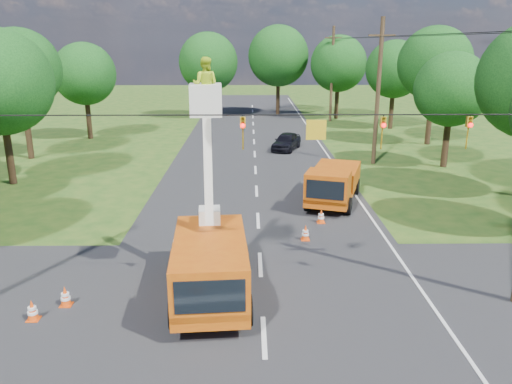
{
  "coord_description": "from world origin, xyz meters",
  "views": [
    {
      "loc": [
        -0.4,
        -12.83,
        8.38
      ],
      "look_at": [
        -0.15,
        6.33,
        2.6
      ],
      "focal_mm": 35.0,
      "sensor_mm": 36.0,
      "label": 1
    }
  ],
  "objects_px": {
    "second_truck": "(333,183)",
    "tree_right_d": "(435,64)",
    "bucket_truck": "(210,252)",
    "traffic_cone_2": "(305,233)",
    "tree_left_f": "(84,74)",
    "tree_far_b": "(278,56)",
    "tree_far_c": "(338,64)",
    "distant_car": "(286,141)",
    "traffic_cone_3": "(321,216)",
    "pole_right_far": "(332,74)",
    "pole_right_mid": "(378,91)",
    "traffic_cone_5": "(32,310)",
    "tree_left_e": "(20,69)",
    "traffic_cone_7": "(315,178)",
    "tree_right_c": "(452,90)",
    "tree_far_a": "(208,62)",
    "traffic_cone_4": "(65,296)",
    "tree_right_e": "(395,69)",
    "ground_worker": "(178,264)"
  },
  "relations": [
    {
      "from": "pole_right_far",
      "to": "tree_far_a",
      "type": "xyz_separation_m",
      "value": [
        -13.5,
        3.0,
        1.08
      ]
    },
    {
      "from": "distant_car",
      "to": "tree_right_d",
      "type": "height_order",
      "value": "tree_right_d"
    },
    {
      "from": "second_truck",
      "to": "tree_far_b",
      "type": "distance_m",
      "value": 34.69
    },
    {
      "from": "tree_left_e",
      "to": "traffic_cone_7",
      "type": "bearing_deg",
      "value": -19.76
    },
    {
      "from": "distant_car",
      "to": "pole_right_far",
      "type": "bearing_deg",
      "value": 88.95
    },
    {
      "from": "tree_left_f",
      "to": "tree_far_b",
      "type": "distance_m",
      "value": 23.3
    },
    {
      "from": "traffic_cone_5",
      "to": "tree_far_c",
      "type": "distance_m",
      "value": 46.42
    },
    {
      "from": "second_truck",
      "to": "tree_right_d",
      "type": "distance_m",
      "value": 20.21
    },
    {
      "from": "tree_right_c",
      "to": "tree_right_d",
      "type": "xyz_separation_m",
      "value": [
        1.6,
        8.0,
        1.37
      ]
    },
    {
      "from": "tree_left_e",
      "to": "tree_right_e",
      "type": "bearing_deg",
      "value": 23.02
    },
    {
      "from": "distant_car",
      "to": "traffic_cone_3",
      "type": "height_order",
      "value": "distant_car"
    },
    {
      "from": "second_truck",
      "to": "pole_right_mid",
      "type": "height_order",
      "value": "pole_right_mid"
    },
    {
      "from": "bucket_truck",
      "to": "tree_far_c",
      "type": "distance_m",
      "value": 43.2
    },
    {
      "from": "tree_far_b",
      "to": "tree_far_c",
      "type": "bearing_deg",
      "value": -24.78
    },
    {
      "from": "second_truck",
      "to": "traffic_cone_4",
      "type": "bearing_deg",
      "value": -116.34
    },
    {
      "from": "traffic_cone_4",
      "to": "traffic_cone_5",
      "type": "bearing_deg",
      "value": -129.0
    },
    {
      "from": "tree_right_c",
      "to": "tree_right_e",
      "type": "xyz_separation_m",
      "value": [
        0.6,
        16.0,
        0.5
      ]
    },
    {
      "from": "second_truck",
      "to": "tree_left_e",
      "type": "bearing_deg",
      "value": 169.66
    },
    {
      "from": "traffic_cone_3",
      "to": "second_truck",
      "type": "bearing_deg",
      "value": 71.24
    },
    {
      "from": "pole_right_far",
      "to": "tree_far_b",
      "type": "xyz_separation_m",
      "value": [
        -5.5,
        5.0,
        1.7
      ]
    },
    {
      "from": "ground_worker",
      "to": "tree_far_c",
      "type": "distance_m",
      "value": 42.88
    },
    {
      "from": "pole_right_mid",
      "to": "tree_left_e",
      "type": "xyz_separation_m",
      "value": [
        -25.3,
        2.0,
        1.38
      ]
    },
    {
      "from": "second_truck",
      "to": "tree_right_e",
      "type": "relative_size",
      "value": 0.72
    },
    {
      "from": "distant_car",
      "to": "tree_left_f",
      "type": "bearing_deg",
      "value": -176.47
    },
    {
      "from": "ground_worker",
      "to": "tree_right_d",
      "type": "bearing_deg",
      "value": 38.76
    },
    {
      "from": "traffic_cone_2",
      "to": "traffic_cone_4",
      "type": "xyz_separation_m",
      "value": [
        -8.52,
        -5.58,
        0.0
      ]
    },
    {
      "from": "tree_left_f",
      "to": "tree_far_a",
      "type": "xyz_separation_m",
      "value": [
        9.8,
        13.0,
        0.5
      ]
    },
    {
      "from": "traffic_cone_4",
      "to": "pole_right_far",
      "type": "distance_m",
      "value": 43.03
    },
    {
      "from": "traffic_cone_5",
      "to": "tree_left_e",
      "type": "bearing_deg",
      "value": 112.72
    },
    {
      "from": "ground_worker",
      "to": "traffic_cone_5",
      "type": "distance_m",
      "value": 4.82
    },
    {
      "from": "traffic_cone_5",
      "to": "traffic_cone_7",
      "type": "relative_size",
      "value": 1.0
    },
    {
      "from": "traffic_cone_4",
      "to": "tree_far_b",
      "type": "distance_m",
      "value": 46.49
    },
    {
      "from": "bucket_truck",
      "to": "traffic_cone_2",
      "type": "xyz_separation_m",
      "value": [
        3.78,
        5.01,
        -1.31
      ]
    },
    {
      "from": "traffic_cone_3",
      "to": "tree_far_c",
      "type": "relative_size",
      "value": 0.08
    },
    {
      "from": "traffic_cone_5",
      "to": "pole_right_far",
      "type": "xyz_separation_m",
      "value": [
        15.7,
        40.94,
        4.75
      ]
    },
    {
      "from": "traffic_cone_4",
      "to": "tree_far_b",
      "type": "height_order",
      "value": "tree_far_b"
    },
    {
      "from": "pole_right_mid",
      "to": "pole_right_far",
      "type": "xyz_separation_m",
      "value": [
        0.0,
        20.0,
        0.0
      ]
    },
    {
      "from": "traffic_cone_2",
      "to": "tree_right_e",
      "type": "height_order",
      "value": "tree_right_e"
    },
    {
      "from": "pole_right_far",
      "to": "tree_far_c",
      "type": "height_order",
      "value": "pole_right_far"
    },
    {
      "from": "bucket_truck",
      "to": "traffic_cone_2",
      "type": "relative_size",
      "value": 11.19
    },
    {
      "from": "traffic_cone_3",
      "to": "tree_far_c",
      "type": "height_order",
      "value": "tree_far_c"
    },
    {
      "from": "traffic_cone_4",
      "to": "tree_right_e",
      "type": "xyz_separation_m",
      "value": [
        20.28,
        35.05,
        5.45
      ]
    },
    {
      "from": "tree_left_f",
      "to": "pole_right_far",
      "type": "bearing_deg",
      "value": 23.23
    },
    {
      "from": "tree_far_c",
      "to": "pole_right_far",
      "type": "bearing_deg",
      "value": -116.57
    },
    {
      "from": "traffic_cone_7",
      "to": "pole_right_far",
      "type": "relative_size",
      "value": 0.07
    },
    {
      "from": "pole_right_far",
      "to": "second_truck",
      "type": "bearing_deg",
      "value": -98.61
    },
    {
      "from": "traffic_cone_3",
      "to": "tree_left_e",
      "type": "relative_size",
      "value": 0.08
    },
    {
      "from": "tree_far_b",
      "to": "bucket_truck",
      "type": "bearing_deg",
      "value": -96.08
    },
    {
      "from": "traffic_cone_7",
      "to": "tree_far_b",
      "type": "relative_size",
      "value": 0.07
    },
    {
      "from": "second_truck",
      "to": "tree_right_d",
      "type": "relative_size",
      "value": 0.64
    }
  ]
}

